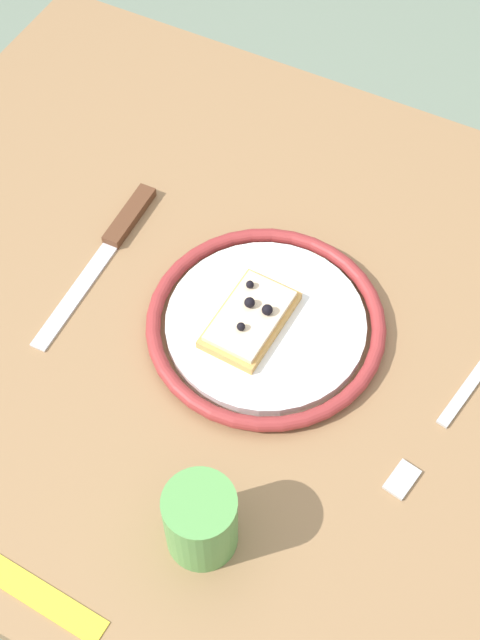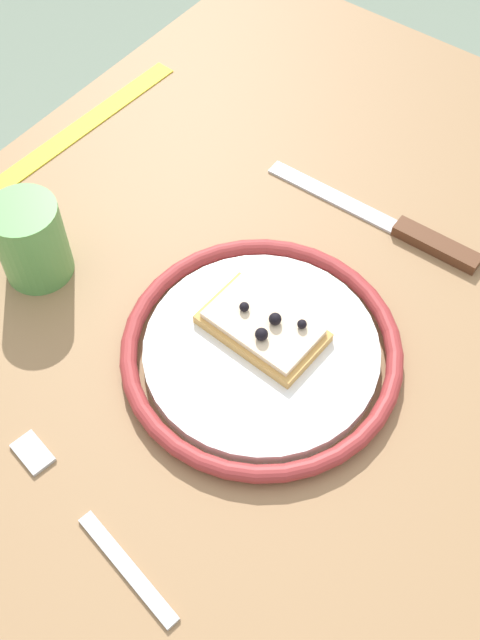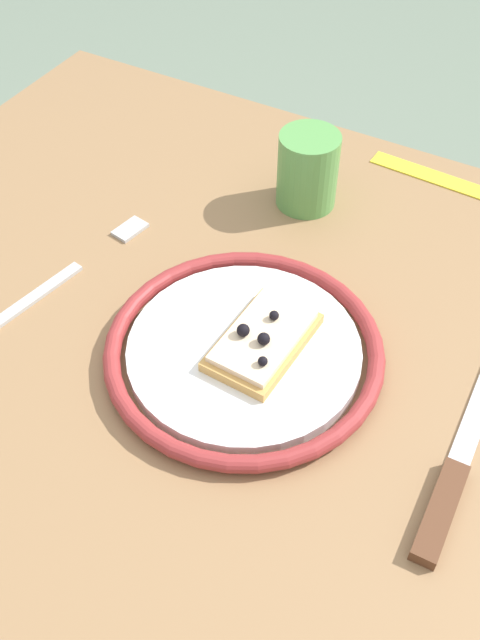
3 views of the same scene
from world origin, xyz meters
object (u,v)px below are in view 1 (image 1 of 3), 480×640
at_px(dining_table, 253,372).
at_px(plate, 265,325).
at_px(pizza_slice_near, 251,319).
at_px(fork, 445,420).
at_px(knife, 115,237).
at_px(cup, 201,521).

bearing_deg(dining_table, plate, 171.78).
bearing_deg(pizza_slice_near, plate, -150.83).
distance_m(plate, pizza_slice_near, 0.02).
bearing_deg(pizza_slice_near, fork, 178.07).
bearing_deg(knife, pizza_slice_near, 168.01).
bearing_deg(fork, plate, -3.99).
relative_size(dining_table, plate, 3.92).
xyz_separation_m(pizza_slice_near, knife, (0.19, -0.04, -0.02)).
relative_size(dining_table, knife, 4.10).
relative_size(dining_table, fork, 4.91).
distance_m(plate, knife, 0.21).
distance_m(dining_table, pizza_slice_near, 0.12).
height_order(plate, knife, plate).
height_order(knife, cup, cup).
bearing_deg(dining_table, fork, 175.74).
distance_m(fork, cup, 0.27).
xyz_separation_m(knife, cup, (-0.25, 0.26, 0.04)).
bearing_deg(plate, dining_table, -8.22).
bearing_deg(cup, dining_table, -74.77).
xyz_separation_m(dining_table, fork, (-0.22, 0.02, 0.10)).
xyz_separation_m(fork, cup, (0.16, 0.21, 0.04)).
relative_size(plate, cup, 2.98).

